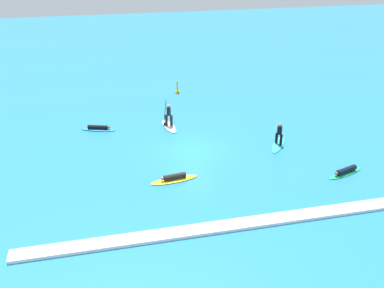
% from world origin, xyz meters
% --- Properties ---
extents(ground_plane, '(120.00, 120.00, 0.00)m').
position_xyz_m(ground_plane, '(0.00, 0.00, 0.00)').
color(ground_plane, teal).
rests_on(ground_plane, ground).
extents(surfer_on_blue_board, '(2.74, 1.41, 0.41)m').
position_xyz_m(surfer_on_blue_board, '(-6.30, 5.08, 0.15)').
color(surfer_on_blue_board, '#1E8CD1').
rests_on(surfer_on_blue_board, ground_plane).
extents(surfer_on_white_board, '(1.12, 2.83, 2.26)m').
position_xyz_m(surfer_on_white_board, '(-0.84, 4.50, 0.43)').
color(surfer_on_white_board, white).
rests_on(surfer_on_white_board, ground_plane).
extents(surfer_on_green_board, '(2.88, 1.48, 0.44)m').
position_xyz_m(surfer_on_green_board, '(8.76, -5.46, 0.17)').
color(surfer_on_green_board, '#23B266').
rests_on(surfer_on_green_board, ground_plane).
extents(surfer_on_teal_board, '(2.23, 2.79, 1.70)m').
position_xyz_m(surfer_on_teal_board, '(6.28, -0.57, 0.43)').
color(surfer_on_teal_board, '#33C6CC').
rests_on(surfer_on_teal_board, ground_plane).
extents(surfer_on_yellow_board, '(3.07, 1.13, 0.45)m').
position_xyz_m(surfer_on_yellow_board, '(-2.02, -3.81, 0.15)').
color(surfer_on_yellow_board, yellow).
rests_on(surfer_on_yellow_board, ground_plane).
extents(marker_buoy, '(0.42, 0.42, 1.29)m').
position_xyz_m(marker_buoy, '(1.41, 12.34, 0.23)').
color(marker_buoy, yellow).
rests_on(marker_buoy, ground_plane).
extents(wave_crest, '(22.01, 0.90, 0.18)m').
position_xyz_m(wave_crest, '(0.00, -9.17, 0.09)').
color(wave_crest, white).
rests_on(wave_crest, ground_plane).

